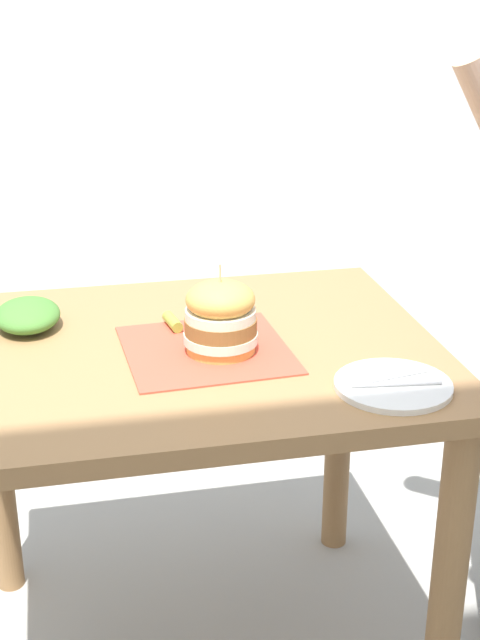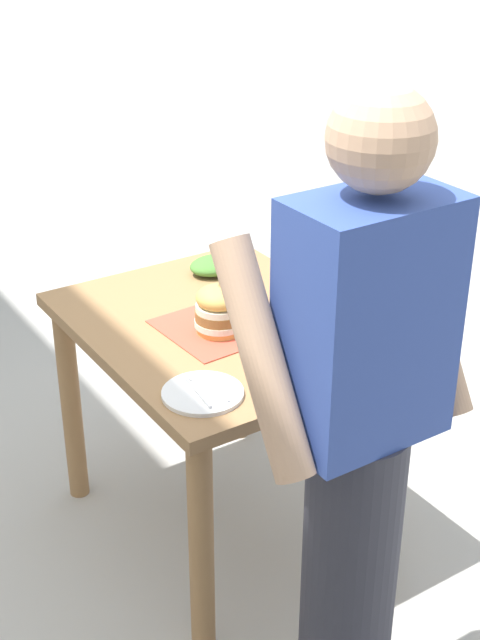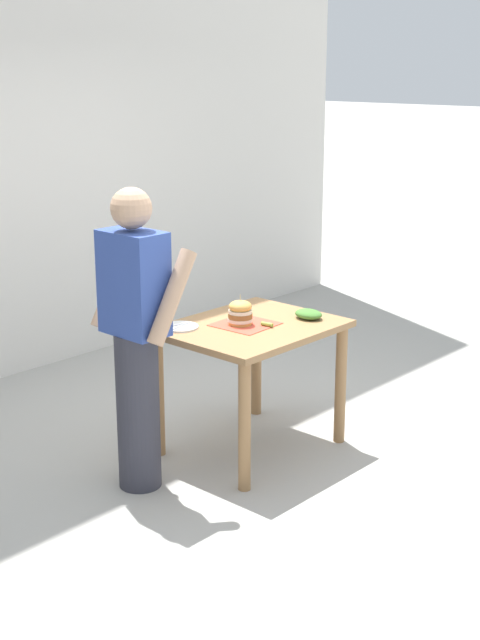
{
  "view_description": "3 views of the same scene",
  "coord_description": "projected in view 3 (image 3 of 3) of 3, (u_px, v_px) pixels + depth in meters",
  "views": [
    {
      "loc": [
        1.66,
        -0.25,
        1.54
      ],
      "look_at": [
        0.0,
        0.1,
        0.85
      ],
      "focal_mm": 50.0,
      "sensor_mm": 36.0,
      "label": 1
    },
    {
      "loc": [
        1.28,
        2.08,
        2.05
      ],
      "look_at": [
        0.0,
        0.1,
        0.85
      ],
      "focal_mm": 50.0,
      "sensor_mm": 36.0,
      "label": 2
    },
    {
      "loc": [
        -3.38,
        3.82,
        2.32
      ],
      "look_at": [
        0.0,
        0.1,
        0.85
      ],
      "focal_mm": 50.0,
      "sensor_mm": 36.0,
      "label": 3
    }
  ],
  "objects": [
    {
      "name": "sandwich",
      "position": [
        240.0,
        313.0,
        5.29
      ],
      "size": [
        0.15,
        0.15,
        0.18
      ],
      "color": "gold",
      "rests_on": "serving_paper"
    },
    {
      "name": "pickle_spear",
      "position": [
        267.0,
        324.0,
        5.27
      ],
      "size": [
        0.08,
        0.04,
        0.02
      ],
      "primitive_type": "cylinder",
      "rotation": [
        0.0,
        1.57,
        0.17
      ],
      "color": "#8EA83D",
      "rests_on": "serving_paper"
    },
    {
      "name": "side_salad",
      "position": [
        309.0,
        314.0,
        5.44
      ],
      "size": [
        0.18,
        0.14,
        0.06
      ],
      "primitive_type": "ellipsoid",
      "color": "#477F33",
      "rests_on": "patio_table"
    },
    {
      "name": "serving_paper",
      "position": [
        245.0,
        324.0,
        5.32
      ],
      "size": [
        0.34,
        0.34,
        0.0
      ],
      "primitive_type": "cube",
      "rotation": [
        0.0,
        0.0,
        0.05
      ],
      "color": "#D64C38",
      "rests_on": "patio_table"
    },
    {
      "name": "diner_across_table",
      "position": [
        136.0,
        336.0,
        4.81
      ],
      "size": [
        0.55,
        0.35,
        1.69
      ],
      "color": "#33333D",
      "rests_on": "ground"
    },
    {
      "name": "ground_plane",
      "position": [
        251.0,
        447.0,
        5.55
      ],
      "size": [
        80.0,
        80.0,
        0.0
      ],
      "primitive_type": "plane",
      "color": "#ADAAA3"
    },
    {
      "name": "patio_table",
      "position": [
        251.0,
        347.0,
        5.36
      ],
      "size": [
        0.82,
        1.01,
        0.8
      ],
      "color": "#9E7247",
      "rests_on": "ground"
    },
    {
      "name": "side_plate_with_forks",
      "position": [
        180.0,
        327.0,
        5.26
      ],
      "size": [
        0.22,
        0.22,
        0.02
      ],
      "color": "white",
      "rests_on": "patio_table"
    }
  ]
}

